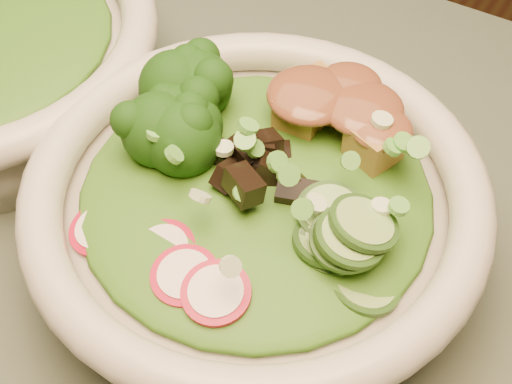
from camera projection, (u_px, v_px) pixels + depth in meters
The scene contains 9 objects.
salad_bowl at pixel (256, 212), 0.48m from camera, with size 0.30×0.30×0.08m.
lettuce_bed at pixel (256, 191), 0.46m from camera, with size 0.23×0.23×0.03m, color #255612.
broccoli_florets at pixel (176, 120), 0.47m from camera, with size 0.09×0.08×0.05m, color black, non-canonical shape.
radish_slices at pixel (174, 261), 0.42m from camera, with size 0.12×0.05×0.02m, color #A80C2A, non-canonical shape.
cucumber_slices at pixel (347, 243), 0.42m from camera, with size 0.08×0.08×0.04m, color #8BB967, non-canonical shape.
mushroom_heap at pixel (271, 162), 0.45m from camera, with size 0.08×0.08×0.05m, color black, non-canonical shape.
tofu_cubes at pixel (329, 119), 0.48m from camera, with size 0.10×0.07×0.04m, color olive, non-canonical shape.
peanut_sauce at pixel (331, 103), 0.47m from camera, with size 0.08×0.06×0.02m, color brown.
scallion_garnish at pixel (256, 162), 0.44m from camera, with size 0.22×0.22×0.03m, color #5AAC3C, non-canonical shape.
Camera 1 is at (0.08, -0.20, 1.17)m, focal length 50.00 mm.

